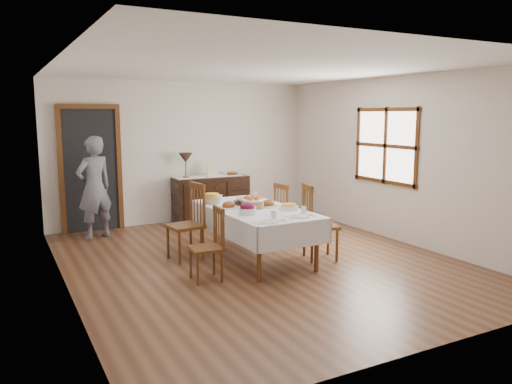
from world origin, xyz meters
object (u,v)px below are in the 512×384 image
chair_left_far (188,221)px  person (94,184)px  chair_right_near (317,222)px  chair_right_far (288,213)px  chair_left_near (209,244)px  dining_table (255,214)px  sideboard (211,199)px  table_lamp (186,159)px

chair_left_far → person: size_ratio=0.60×
chair_right_near → chair_right_far: size_ratio=1.11×
chair_left_far → person: person is taller
chair_left_near → chair_left_far: chair_left_far is taller
dining_table → chair_right_near: chair_right_near is taller
chair_left_near → person: 2.94m
chair_left_far → sideboard: chair_left_far is taller
chair_left_near → chair_right_near: (1.66, 0.13, 0.08)m
dining_table → person: 2.85m
chair_right_near → chair_right_far: bearing=11.3°
chair_left_far → table_lamp: (0.76, 2.19, 0.67)m
chair_left_far → sideboard: (1.24, 2.17, -0.11)m
chair_left_far → sideboard: bearing=142.8°
chair_left_near → sideboard: 3.41m
chair_right_far → person: person is taller
chair_left_near → chair_left_far: size_ratio=0.84×
chair_left_near → chair_right_far: size_ratio=0.94×
chair_left_near → chair_right_far: bearing=125.3°
dining_table → sideboard: size_ratio=1.50×
sideboard → person: bearing=-170.6°
chair_right_near → table_lamp: 3.21m
chair_left_far → chair_right_near: size_ratio=1.01×
chair_left_far → table_lamp: 2.42m
chair_right_far → table_lamp: (-0.89, 2.13, 0.72)m
chair_left_near → chair_right_near: bearing=98.9°
person → dining_table: bearing=105.9°
chair_right_far → person: 3.15m
dining_table → chair_right_near: bearing=-29.4°
chair_right_far → sideboard: size_ratio=0.67×
sideboard → chair_right_far: bearing=-79.0°
chair_left_near → chair_right_near: size_ratio=0.85×
person → table_lamp: 1.77m
chair_left_far → chair_left_near: bearing=-12.6°
chair_left_near → table_lamp: table_lamp is taller
chair_right_far → chair_left_far: bearing=89.8°
dining_table → sideboard: 2.64m
chair_left_far → person: 2.06m
dining_table → chair_left_near: (-0.90, -0.54, -0.18)m
chair_left_far → chair_right_far: size_ratio=1.12×
dining_table → table_lamp: 2.69m
dining_table → sideboard: bearing=79.6°
chair_left_near → sideboard: size_ratio=0.63×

